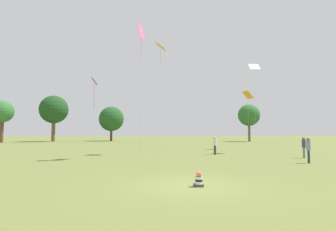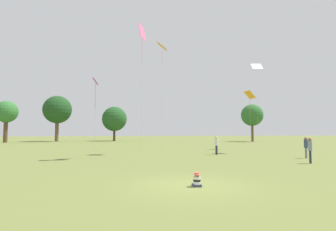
{
  "view_description": "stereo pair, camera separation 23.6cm",
  "coord_description": "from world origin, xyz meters",
  "views": [
    {
      "loc": [
        -2.94,
        -10.64,
        2.2
      ],
      "look_at": [
        0.09,
        5.41,
        3.25
      ],
      "focal_mm": 28.0,
      "sensor_mm": 36.0,
      "label": 1
    },
    {
      "loc": [
        -2.7,
        -10.68,
        2.2
      ],
      "look_at": [
        0.09,
        5.41,
        3.25
      ],
      "focal_mm": 28.0,
      "sensor_mm": 36.0,
      "label": 2
    }
  ],
  "objects": [
    {
      "name": "kite_1",
      "position": [
        15.46,
        22.3,
        11.08
      ],
      "size": [
        1.58,
        1.29,
        11.8
      ],
      "rotation": [
        0.0,
        0.0,
        5.3
      ],
      "color": "white",
      "rests_on": "ground"
    },
    {
      "name": "kite_2",
      "position": [
        -1.06,
        12.31,
        10.96
      ],
      "size": [
        0.86,
        1.38,
        11.87
      ],
      "rotation": [
        0.0,
        0.0,
        0.35
      ],
      "color": "pink",
      "rests_on": "ground"
    },
    {
      "name": "kite_4",
      "position": [
        1.34,
        16.36,
        11.1
      ],
      "size": [
        1.39,
        1.54,
        11.75
      ],
      "rotation": [
        0.0,
        0.0,
        0.41
      ],
      "color": "orange",
      "rests_on": "ground"
    },
    {
      "name": "kite_6",
      "position": [
        -4.97,
        11.6,
        6.12
      ],
      "size": [
        0.51,
        0.74,
        6.72
      ],
      "rotation": [
        0.0,
        0.0,
        0.88
      ],
      "color": "#B738C6",
      "rests_on": "ground"
    },
    {
      "name": "kite_0",
      "position": [
        10.87,
        15.61,
        6.15
      ],
      "size": [
        0.91,
        1.18,
        6.69
      ],
      "rotation": [
        0.0,
        0.0,
        0.91
      ],
      "color": "orange",
      "rests_on": "ground"
    },
    {
      "name": "distant_tree_0",
      "position": [
        -4.81,
        58.31,
        5.66
      ],
      "size": [
        6.34,
        6.34,
        8.85
      ],
      "color": "#473323",
      "rests_on": "ground"
    },
    {
      "name": "person_standing_0",
      "position": [
        6.46,
        14.11,
        1.09
      ],
      "size": [
        0.45,
        0.45,
        1.83
      ],
      "rotation": [
        0.0,
        0.0,
        2.92
      ],
      "color": "#282D42",
      "rests_on": "ground"
    },
    {
      "name": "person_standing_1",
      "position": [
        10.45,
        6.01,
        1.13
      ],
      "size": [
        0.36,
        0.36,
        1.82
      ],
      "rotation": [
        0.0,
        0.0,
        1.9
      ],
      "color": "#282D42",
      "rests_on": "ground"
    },
    {
      "name": "seated_toddler",
      "position": [
        0.3,
        -0.25,
        0.25
      ],
      "size": [
        0.41,
        0.49,
        0.59
      ],
      "rotation": [
        0.0,
        0.0,
        -0.14
      ],
      "color": "#383D56",
      "rests_on": "ground"
    },
    {
      "name": "distant_tree_1",
      "position": [
        -18.43,
        56.61,
        7.68
      ],
      "size": [
        6.74,
        6.74,
        11.11
      ],
      "color": "brown",
      "rests_on": "ground"
    },
    {
      "name": "person_standing_2",
      "position": [
        12.7,
        9.37,
        1.11
      ],
      "size": [
        0.44,
        0.44,
        1.82
      ],
      "rotation": [
        0.0,
        0.0,
        5.55
      ],
      "color": "slate",
      "rests_on": "ground"
    },
    {
      "name": "distant_tree_3",
      "position": [
        27.82,
        47.42,
        6.29
      ],
      "size": [
        5.19,
        5.19,
        8.93
      ],
      "color": "brown",
      "rests_on": "ground"
    },
    {
      "name": "distant_tree_2",
      "position": [
        -27.62,
        51.08,
        6.53
      ],
      "size": [
        4.72,
        4.72,
        9.03
      ],
      "color": "brown",
      "rests_on": "ground"
    },
    {
      "name": "ground_plane",
      "position": [
        0.0,
        0.0,
        0.0
      ],
      "size": [
        300.0,
        300.0,
        0.0
      ],
      "primitive_type": "plane",
      "color": "olive"
    }
  ]
}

